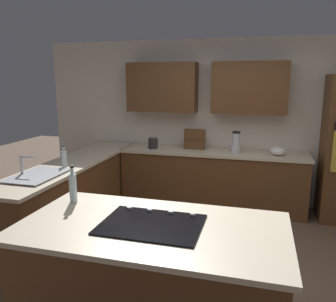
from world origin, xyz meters
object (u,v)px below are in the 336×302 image
(mixing_bowl, at_px, (278,151))
(oil_bottle, at_px, (73,187))
(sink_unit, at_px, (37,175))
(kettle, at_px, (153,143))
(dish_soap_bottle, at_px, (64,158))
(cooktop, at_px, (152,224))
(spice_rack, at_px, (195,139))
(blender, at_px, (236,144))

(mixing_bowl, relative_size, oil_bottle, 0.66)
(sink_unit, relative_size, kettle, 4.19)
(dish_soap_bottle, xyz_separation_m, oil_bottle, (-0.78, 1.10, 0.03))
(mixing_bowl, bearing_deg, dish_soap_bottle, 28.23)
(cooktop, xyz_separation_m, spice_rack, (0.24, -2.91, 0.15))
(mixing_bowl, bearing_deg, kettle, 0.00)
(cooktop, relative_size, oil_bottle, 2.25)
(blender, distance_m, mixing_bowl, 0.61)
(kettle, bearing_deg, oil_bottle, 91.37)
(blender, xyz_separation_m, mixing_bowl, (-0.60, -0.00, -0.08))
(kettle, height_order, oil_bottle, oil_bottle)
(mixing_bowl, height_order, oil_bottle, oil_bottle)
(cooktop, relative_size, dish_soap_bottle, 2.75)
(kettle, bearing_deg, sink_unit, 67.57)
(mixing_bowl, relative_size, spice_rack, 0.68)
(sink_unit, height_order, mixing_bowl, sink_unit)
(oil_bottle, bearing_deg, cooktop, 161.33)
(cooktop, xyz_separation_m, blender, (-0.41, -2.79, 0.13))
(blender, relative_size, kettle, 1.95)
(cooktop, xyz_separation_m, mixing_bowl, (-1.01, -2.79, 0.05))
(kettle, bearing_deg, dish_soap_bottle, 62.89)
(sink_unit, bearing_deg, blender, -137.77)
(cooktop, height_order, spice_rack, spice_rack)
(sink_unit, relative_size, mixing_bowl, 3.14)
(mixing_bowl, height_order, kettle, kettle)
(spice_rack, height_order, kettle, spice_rack)
(blender, bearing_deg, spice_rack, -10.43)
(sink_unit, height_order, kettle, sink_unit)
(mixing_bowl, relative_size, dish_soap_bottle, 0.81)
(sink_unit, relative_size, cooktop, 0.92)
(kettle, distance_m, oil_bottle, 2.51)
(oil_bottle, bearing_deg, dish_soap_bottle, -54.71)
(blender, height_order, oil_bottle, oil_bottle)
(blender, relative_size, mixing_bowl, 1.46)
(sink_unit, xyz_separation_m, dish_soap_bottle, (-0.06, -0.48, 0.09))
(sink_unit, xyz_separation_m, spice_rack, (-1.43, -2.01, 0.14))
(mixing_bowl, distance_m, dish_soap_bottle, 2.97)
(dish_soap_bottle, bearing_deg, mixing_bowl, -151.77)
(sink_unit, distance_m, kettle, 2.04)
(spice_rack, distance_m, oil_bottle, 2.69)
(dish_soap_bottle, distance_m, oil_bottle, 1.35)
(dish_soap_bottle, bearing_deg, blender, -145.15)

